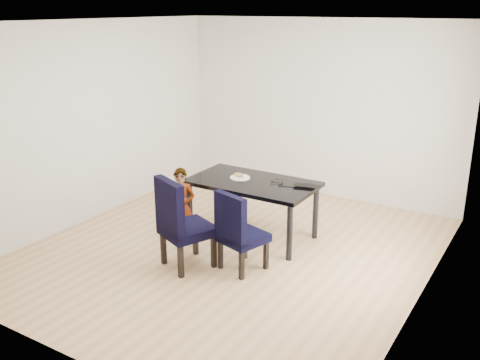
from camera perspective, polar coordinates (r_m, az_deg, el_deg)
The scene contains 14 objects.
floor at distance 6.63m, azimuth -0.91°, elevation -7.50°, with size 4.50×5.00×0.01m, color tan.
ceiling at distance 5.98m, azimuth -1.05°, elevation 16.61°, with size 4.50×5.00×0.01m, color white.
wall_back at distance 8.34m, azimuth 8.39°, elevation 7.49°, with size 4.50×0.01×2.70m, color white.
wall_front at distance 4.37m, azimuth -18.94°, elevation -3.18°, with size 4.50×0.01×2.70m, color white.
wall_left at distance 7.59m, azimuth -15.57°, elevation 5.97°, with size 0.01×5.00×2.70m, color white.
wall_right at distance 5.35m, azimuth 19.85°, elevation 0.59°, with size 0.01×5.00×2.70m, color silver.
dining_table at distance 6.87m, azimuth 1.31°, elevation -3.10°, with size 1.60×0.90×0.75m, color black.
chair_left at distance 6.07m, azimuth -5.62°, elevation -4.51°, with size 0.51×0.54×1.07m, color black.
chair_right at distance 6.00m, azimuth 0.35°, elevation -5.40°, with size 0.45×0.47×0.94m, color black.
child at distance 6.66m, azimuth -6.26°, elevation -2.85°, with size 0.36×0.24×0.98m, color orange.
plate at distance 6.86m, azimuth 0.00°, elevation 0.26°, with size 0.26×0.26×0.01m, color white.
sandwich at distance 6.86m, azimuth -0.10°, elevation 0.56°, with size 0.14×0.07×0.06m, color #AE793E.
laptop at distance 6.61m, azimuth 7.28°, elevation -0.54°, with size 0.33×0.21×0.03m, color black.
cable_tangle at distance 6.61m, azimuth 3.92°, elevation -0.52°, with size 0.15×0.15×0.01m, color black.
Camera 1 is at (3.22, -5.04, 2.86)m, focal length 40.00 mm.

